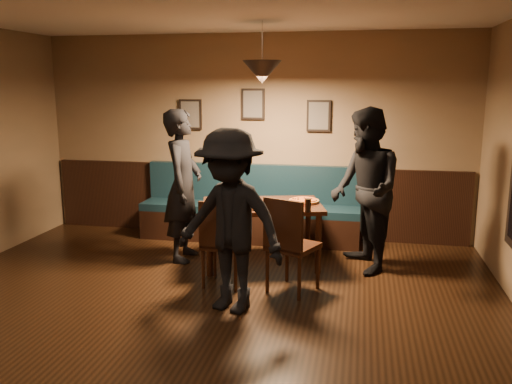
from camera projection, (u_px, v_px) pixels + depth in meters
floor at (167, 350)px, 4.32m from camera, size 7.00×7.00×0.00m
wall_back at (254, 137)px, 7.41m from camera, size 6.00×0.00×6.00m
wainscot at (253, 200)px, 7.56m from camera, size 5.88×0.06×1.00m
booth_bench at (249, 204)px, 7.30m from camera, size 3.00×0.60×1.00m
picture_left at (191, 114)px, 7.49m from camera, size 0.32×0.04×0.42m
picture_center at (253, 104)px, 7.29m from camera, size 0.32×0.04×0.42m
picture_right at (319, 116)px, 7.15m from camera, size 0.32×0.04×0.42m
pendant_lamp at (262, 72)px, 5.94m from camera, size 0.44×0.44×0.25m
dining_table at (262, 234)px, 6.32m from camera, size 1.57×1.22×0.74m
chair_near_left at (224, 242)px, 5.66m from camera, size 0.45×0.45×0.94m
chair_near_right at (293, 244)px, 5.47m from camera, size 0.59×0.59×1.01m
diner_left at (183, 186)px, 6.42m from camera, size 0.46×0.68×1.83m
diner_right at (365, 190)px, 6.02m from camera, size 0.97×1.09×1.88m
diner_front at (230, 221)px, 4.94m from camera, size 1.26×0.96×1.73m
pizza_a at (235, 198)px, 6.47m from camera, size 0.44×0.44×0.04m
pizza_b at (263, 206)px, 6.02m from camera, size 0.45×0.45×0.04m
pizza_c at (304, 201)px, 6.31m from camera, size 0.37×0.37×0.04m
soda_glass at (308, 205)px, 5.82m from camera, size 0.08×0.08×0.15m
tabasco_bottle at (306, 203)px, 6.05m from camera, size 0.03×0.03×0.11m
napkin_a at (218, 196)px, 6.63m from camera, size 0.20×0.20×0.01m
napkin_b at (208, 206)px, 6.09m from camera, size 0.20×0.20×0.01m
cutlery_set at (259, 210)px, 5.91m from camera, size 0.20×0.02×0.00m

